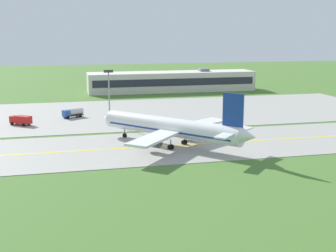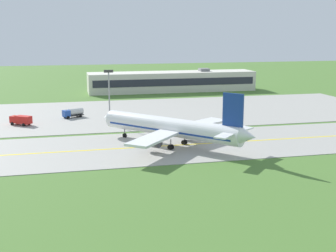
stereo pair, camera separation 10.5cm
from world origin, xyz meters
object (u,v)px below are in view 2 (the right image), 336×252
Objects in this scene: airplane_lead at (172,128)px; service_truck_baggage at (73,113)px; service_truck_fuel at (21,120)px; apron_light_mast at (109,91)px.

airplane_lead is 5.15× the size of service_truck_baggage.
service_truck_baggage is at bearing 29.60° from service_truck_fuel.
airplane_lead is 43.33m from service_truck_baggage.
apron_light_mast is at bearing -55.72° from service_truck_baggage.
airplane_lead is at bearing -42.25° from service_truck_fuel.
airplane_lead is at bearing -66.59° from apron_light_mast.
apron_light_mast is at bearing 113.41° from airplane_lead.
airplane_lead is 2.21× the size of apron_light_mast.
airplane_lead is at bearing -62.52° from service_truck_baggage.
service_truck_fuel is 24.81m from apron_light_mast.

